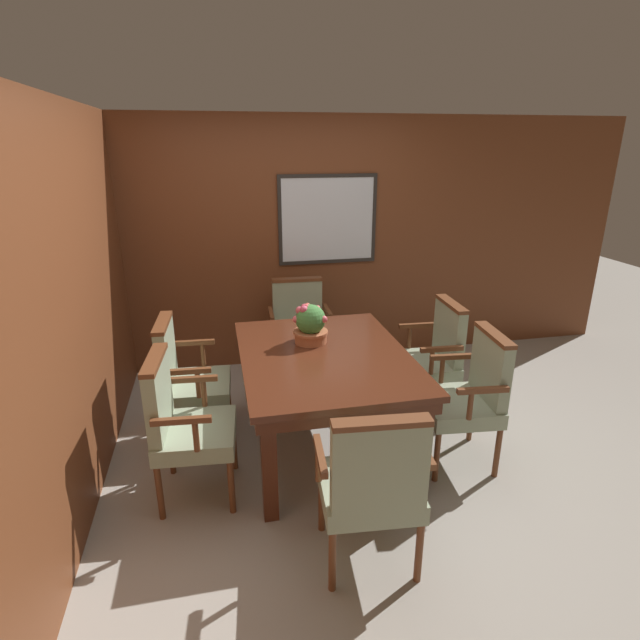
# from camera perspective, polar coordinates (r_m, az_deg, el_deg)

# --- Properties ---
(ground_plane) EXTENTS (14.00, 14.00, 0.00)m
(ground_plane) POSITION_cam_1_polar(r_m,az_deg,el_deg) (3.87, 0.87, -14.79)
(ground_plane) COLOR #A39E93
(wall_back) EXTENTS (7.20, 0.08, 2.45)m
(wall_back) POSITION_cam_1_polar(r_m,az_deg,el_deg) (5.01, -3.55, 8.54)
(wall_back) COLOR brown
(wall_back) RESTS_ON ground_plane
(wall_left) EXTENTS (0.06, 7.20, 2.45)m
(wall_left) POSITION_cam_1_polar(r_m,az_deg,el_deg) (3.37, -26.60, 0.93)
(wall_left) COLOR brown
(wall_left) RESTS_ON ground_plane
(dining_table) EXTENTS (1.18, 1.57, 0.77)m
(dining_table) POSITION_cam_1_polar(r_m,az_deg,el_deg) (3.60, 0.50, -5.24)
(dining_table) COLOR #4C2314
(dining_table) RESTS_ON ground_plane
(chair_right_near) EXTENTS (0.54, 0.60, 0.98)m
(chair_right_near) POSITION_cam_1_polar(r_m,az_deg,el_deg) (3.67, 16.77, -7.88)
(chair_right_near) COLOR brown
(chair_right_near) RESTS_ON ground_plane
(chair_head_far) EXTENTS (0.58, 0.51, 0.98)m
(chair_head_far) POSITION_cam_1_polar(r_m,az_deg,el_deg) (4.74, -2.38, -0.71)
(chair_head_far) COLOR brown
(chair_head_far) RESTS_ON ground_plane
(chair_left_far) EXTENTS (0.52, 0.59, 0.98)m
(chair_left_far) POSITION_cam_1_polar(r_m,az_deg,el_deg) (3.89, -15.08, -6.12)
(chair_left_far) COLOR brown
(chair_left_far) RESTS_ON ground_plane
(chair_right_far) EXTENTS (0.52, 0.58, 0.98)m
(chair_right_far) POSITION_cam_1_polar(r_m,az_deg,el_deg) (4.23, 12.73, -3.76)
(chair_right_far) COLOR brown
(chair_right_far) RESTS_ON ground_plane
(chair_head_near) EXTENTS (0.60, 0.53, 0.98)m
(chair_head_near) POSITION_cam_1_polar(r_m,az_deg,el_deg) (2.71, 6.03, -17.89)
(chair_head_near) COLOR brown
(chair_head_near) RESTS_ON ground_plane
(chair_left_near) EXTENTS (0.53, 0.59, 0.98)m
(chair_left_near) POSITION_cam_1_polar(r_m,az_deg,el_deg) (3.30, -15.44, -11.02)
(chair_left_near) COLOR brown
(chair_left_near) RESTS_ON ground_plane
(potted_plant) EXTENTS (0.26, 0.26, 0.30)m
(potted_plant) POSITION_cam_1_polar(r_m,az_deg,el_deg) (3.70, -1.11, -0.51)
(potted_plant) COLOR #B2603D
(potted_plant) RESTS_ON dining_table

